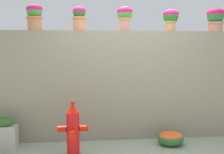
% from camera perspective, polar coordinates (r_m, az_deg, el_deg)
% --- Properties ---
extents(stone_wall, '(5.44, 0.29, 1.92)m').
position_cam_1_polar(stone_wall, '(5.04, 2.92, -1.66)').
color(stone_wall, gray).
rests_on(stone_wall, ground).
extents(potted_plant_1, '(0.28, 0.28, 0.45)m').
position_cam_1_polar(potted_plant_1, '(5.01, -15.51, 12.13)').
color(potted_plant_1, '#B6704A').
rests_on(potted_plant_1, stone_wall).
extents(potted_plant_2, '(0.25, 0.25, 0.42)m').
position_cam_1_polar(potted_plant_2, '(4.97, -6.69, 12.12)').
color(potted_plant_2, '#C3794D').
rests_on(potted_plant_2, stone_wall).
extents(potted_plant_3, '(0.28, 0.28, 0.43)m').
position_cam_1_polar(potted_plant_3, '(5.02, 2.62, 12.41)').
color(potted_plant_3, '#BB7462').
rests_on(potted_plant_3, stone_wall).
extents(potted_plant_4, '(0.28, 0.28, 0.40)m').
position_cam_1_polar(potted_plant_4, '(5.20, 11.89, 11.88)').
color(potted_plant_4, tan).
rests_on(potted_plant_4, stone_wall).
extents(potted_plant_5, '(0.32, 0.32, 0.43)m').
position_cam_1_polar(potted_plant_5, '(5.50, 20.36, 11.30)').
color(potted_plant_5, '#B4745F').
rests_on(potted_plant_5, stone_wall).
extents(fire_hydrant, '(0.45, 0.37, 0.85)m').
position_cam_1_polar(fire_hydrant, '(4.25, -7.95, -11.05)').
color(fire_hydrant, red).
rests_on(fire_hydrant, ground).
extents(flower_bush_left, '(0.44, 0.40, 0.24)m').
position_cam_1_polar(flower_bush_left, '(4.91, 11.86, -12.04)').
color(flower_bush_left, '#2E622B').
rests_on(flower_bush_left, ground).
extents(planter_box, '(0.49, 0.24, 0.54)m').
position_cam_1_polar(planter_box, '(4.88, -21.69, -10.75)').
color(planter_box, '#AAA196').
rests_on(planter_box, ground).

